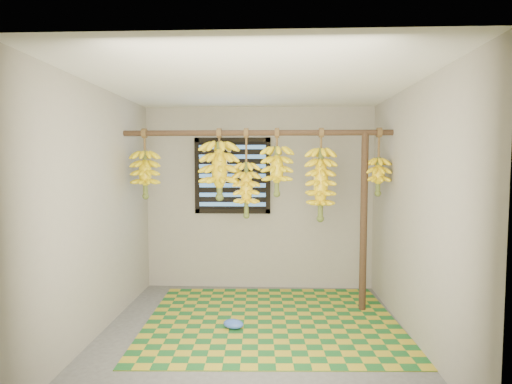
{
  "coord_description": "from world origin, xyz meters",
  "views": [
    {
      "loc": [
        0.18,
        -3.77,
        1.65
      ],
      "look_at": [
        0.0,
        0.55,
        1.35
      ],
      "focal_mm": 28.0,
      "sensor_mm": 36.0,
      "label": 1
    }
  ],
  "objects_px": {
    "support_post": "(364,223)",
    "banana_bunch_f": "(378,176)",
    "banana_bunch_e": "(321,184)",
    "woven_mat": "(272,320)",
    "banana_bunch_a": "(145,174)",
    "banana_bunch_b": "(219,170)",
    "banana_bunch_c": "(246,190)",
    "plastic_bag": "(233,324)",
    "banana_bunch_d": "(277,171)"
  },
  "relations": [
    {
      "from": "support_post",
      "to": "plastic_bag",
      "type": "xyz_separation_m",
      "value": [
        -1.41,
        -0.59,
        -0.95
      ]
    },
    {
      "from": "plastic_bag",
      "to": "banana_bunch_c",
      "type": "bearing_deg",
      "value": 81.12
    },
    {
      "from": "woven_mat",
      "to": "plastic_bag",
      "type": "relative_size",
      "value": 12.19
    },
    {
      "from": "support_post",
      "to": "woven_mat",
      "type": "height_order",
      "value": "support_post"
    },
    {
      "from": "banana_bunch_e",
      "to": "plastic_bag",
      "type": "bearing_deg",
      "value": -147.35
    },
    {
      "from": "woven_mat",
      "to": "banana_bunch_c",
      "type": "distance_m",
      "value": 1.44
    },
    {
      "from": "support_post",
      "to": "banana_bunch_d",
      "type": "height_order",
      "value": "banana_bunch_d"
    },
    {
      "from": "support_post",
      "to": "banana_bunch_f",
      "type": "relative_size",
      "value": 2.69
    },
    {
      "from": "support_post",
      "to": "woven_mat",
      "type": "distance_m",
      "value": 1.47
    },
    {
      "from": "support_post",
      "to": "banana_bunch_d",
      "type": "bearing_deg",
      "value": 180.0
    },
    {
      "from": "banana_bunch_b",
      "to": "banana_bunch_e",
      "type": "distance_m",
      "value": 1.15
    },
    {
      "from": "plastic_bag",
      "to": "banana_bunch_a",
      "type": "xyz_separation_m",
      "value": [
        -1.06,
        0.59,
        1.48
      ]
    },
    {
      "from": "banana_bunch_c",
      "to": "banana_bunch_f",
      "type": "height_order",
      "value": "same"
    },
    {
      "from": "banana_bunch_f",
      "to": "banana_bunch_e",
      "type": "bearing_deg",
      "value": 180.0
    },
    {
      "from": "banana_bunch_a",
      "to": "banana_bunch_f",
      "type": "height_order",
      "value": "same"
    },
    {
      "from": "banana_bunch_a",
      "to": "banana_bunch_b",
      "type": "relative_size",
      "value": 0.99
    },
    {
      "from": "plastic_bag",
      "to": "banana_bunch_a",
      "type": "bearing_deg",
      "value": 150.76
    },
    {
      "from": "support_post",
      "to": "woven_mat",
      "type": "bearing_deg",
      "value": -160.9
    },
    {
      "from": "banana_bunch_a",
      "to": "banana_bunch_f",
      "type": "bearing_deg",
      "value": -0.0
    },
    {
      "from": "banana_bunch_c",
      "to": "plastic_bag",
      "type": "bearing_deg",
      "value": -98.88
    },
    {
      "from": "banana_bunch_f",
      "to": "banana_bunch_b",
      "type": "bearing_deg",
      "value": 180.0
    },
    {
      "from": "support_post",
      "to": "woven_mat",
      "type": "xyz_separation_m",
      "value": [
        -1.03,
        -0.36,
        -0.99
      ]
    },
    {
      "from": "banana_bunch_d",
      "to": "plastic_bag",
      "type": "bearing_deg",
      "value": -126.29
    },
    {
      "from": "support_post",
      "to": "banana_bunch_d",
      "type": "xyz_separation_m",
      "value": [
        -0.97,
        0.0,
        0.58
      ]
    },
    {
      "from": "support_post",
      "to": "plastic_bag",
      "type": "distance_m",
      "value": 1.8
    },
    {
      "from": "woven_mat",
      "to": "banana_bunch_b",
      "type": "bearing_deg",
      "value": 149.09
    },
    {
      "from": "banana_bunch_a",
      "to": "banana_bunch_d",
      "type": "relative_size",
      "value": 1.04
    },
    {
      "from": "support_post",
      "to": "banana_bunch_b",
      "type": "xyz_separation_m",
      "value": [
        -1.62,
        0.0,
        0.58
      ]
    },
    {
      "from": "banana_bunch_d",
      "to": "banana_bunch_e",
      "type": "bearing_deg",
      "value": 0.0
    },
    {
      "from": "banana_bunch_b",
      "to": "woven_mat",
      "type": "bearing_deg",
      "value": -30.91
    },
    {
      "from": "support_post",
      "to": "plastic_bag",
      "type": "height_order",
      "value": "support_post"
    },
    {
      "from": "woven_mat",
      "to": "banana_bunch_d",
      "type": "height_order",
      "value": "banana_bunch_d"
    },
    {
      "from": "banana_bunch_d",
      "to": "banana_bunch_a",
      "type": "bearing_deg",
      "value": 180.0
    },
    {
      "from": "banana_bunch_c",
      "to": "banana_bunch_f",
      "type": "bearing_deg",
      "value": -0.0
    },
    {
      "from": "plastic_bag",
      "to": "banana_bunch_b",
      "type": "height_order",
      "value": "banana_bunch_b"
    },
    {
      "from": "support_post",
      "to": "banana_bunch_d",
      "type": "distance_m",
      "value": 1.13
    },
    {
      "from": "banana_bunch_c",
      "to": "banana_bunch_d",
      "type": "distance_m",
      "value": 0.4
    },
    {
      "from": "support_post",
      "to": "banana_bunch_f",
      "type": "bearing_deg",
      "value": -0.0
    },
    {
      "from": "banana_bunch_a",
      "to": "banana_bunch_d",
      "type": "distance_m",
      "value": 1.49
    },
    {
      "from": "woven_mat",
      "to": "banana_bunch_d",
      "type": "xyz_separation_m",
      "value": [
        0.05,
        0.36,
        1.57
      ]
    },
    {
      "from": "banana_bunch_e",
      "to": "banana_bunch_f",
      "type": "relative_size",
      "value": 1.39
    },
    {
      "from": "woven_mat",
      "to": "banana_bunch_f",
      "type": "height_order",
      "value": "banana_bunch_f"
    },
    {
      "from": "support_post",
      "to": "banana_bunch_e",
      "type": "distance_m",
      "value": 0.64
    },
    {
      "from": "support_post",
      "to": "banana_bunch_e",
      "type": "bearing_deg",
      "value": 180.0
    },
    {
      "from": "plastic_bag",
      "to": "banana_bunch_a",
      "type": "height_order",
      "value": "banana_bunch_a"
    },
    {
      "from": "banana_bunch_a",
      "to": "banana_bunch_f",
      "type": "distance_m",
      "value": 2.62
    },
    {
      "from": "banana_bunch_c",
      "to": "banana_bunch_e",
      "type": "distance_m",
      "value": 0.83
    },
    {
      "from": "plastic_bag",
      "to": "banana_bunch_d",
      "type": "height_order",
      "value": "banana_bunch_d"
    },
    {
      "from": "plastic_bag",
      "to": "banana_bunch_f",
      "type": "xyz_separation_m",
      "value": [
        1.56,
        0.59,
        1.47
      ]
    },
    {
      "from": "woven_mat",
      "to": "banana_bunch_d",
      "type": "relative_size",
      "value": 3.48
    }
  ]
}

